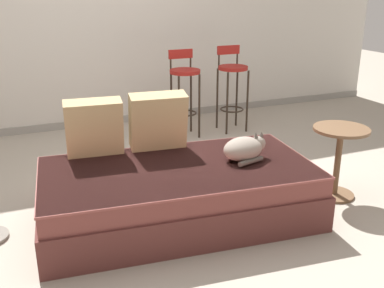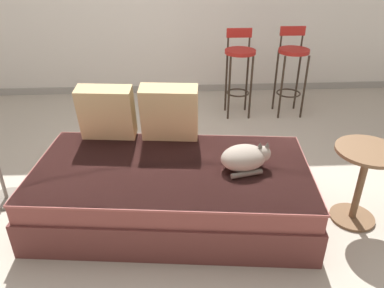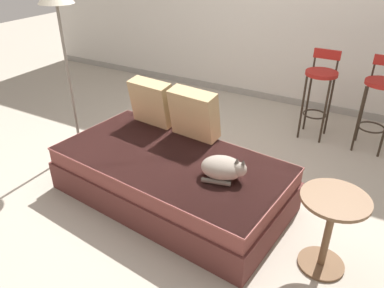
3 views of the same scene
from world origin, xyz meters
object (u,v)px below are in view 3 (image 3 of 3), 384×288
Objects in this scene: throw_pillow_corner at (152,102)px; bar_stool_by_doorway at (380,95)px; cat at (223,168)px; floor_lamp at (57,9)px; throw_pillow_middle at (194,114)px; couch at (171,178)px; bar_stool_near_window at (320,84)px; side_table at (330,223)px.

throw_pillow_corner is 0.45× the size of bar_stool_by_doorway.
floor_lamp is at bearing 170.96° from cat.
floor_lamp is (-1.31, -0.18, 0.81)m from throw_pillow_middle.
throw_pillow_middle is at bearing -5.89° from throw_pillow_corner.
throw_pillow_corner is 0.26× the size of floor_lamp.
couch is 2.09× the size of bar_stool_by_doorway.
cat is (0.52, -0.47, -0.14)m from throw_pillow_middle.
throw_pillow_corner reaches higher than cat.
bar_stool_near_window is (0.27, 1.86, 0.12)m from cat.
floor_lamp reaches higher than cat.
side_table is (1.82, -0.60, -0.26)m from throw_pillow_corner.
floor_lamp reaches higher than bar_stool_near_window.
throw_pillow_middle is 1.22× the size of cat.
cat is 2.08m from floor_lamp.
side_table is 0.34× the size of floor_lamp.
bar_stool_by_doorway is 0.57× the size of floor_lamp.
bar_stool_near_window reaches higher than side_table.
bar_stool_by_doorway reaches higher than bar_stool_near_window.
throw_pillow_corner is 1.18m from floor_lamp.
throw_pillow_middle reaches higher than cat.
floor_lamp is at bearing -164.50° from throw_pillow_corner.
bar_stool_by_doorway is 3.23m from floor_lamp.
throw_pillow_corner is 0.49m from throw_pillow_middle.
floor_lamp is at bearing 171.96° from side_table.
cat is at bearing 174.22° from side_table.
cat reaches higher than side_table.
floor_lamp is (-1.82, 0.29, 0.95)m from cat.
throw_pillow_middle is 0.71m from cat.
cat is 0.22× the size of floor_lamp.
throw_pillow_corner is 1.93m from side_table.
floor_lamp is (-0.82, -0.23, 0.82)m from throw_pillow_corner.
side_table is (0.82, -0.08, -0.12)m from cat.
bar_stool_near_window is 0.60m from bar_stool_by_doorway.
bar_stool_by_doorway reaches higher than couch.
bar_stool_near_window is at bearing 81.86° from cat.
throw_pillow_corner is 0.75× the size of side_table.
cat is at bearing -42.18° from throw_pillow_middle.
side_table is (1.33, -0.14, 0.17)m from couch.
throw_pillow_middle is at bearing -134.64° from bar_stool_by_doorway.
throw_pillow_corner is 0.96× the size of throw_pillow_middle.
throw_pillow_middle reaches higher than throw_pillow_corner.
couch is at bearing -10.18° from floor_lamp.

